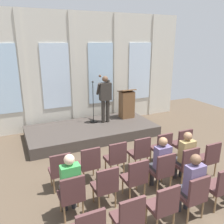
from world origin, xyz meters
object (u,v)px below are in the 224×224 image
Objects in this scene: chair_r0_c2 at (116,157)px; chair_r1_c2 at (136,176)px; chair_r1_c1 at (106,185)px; mic_stand at (93,113)px; chair_r0_c3 at (140,151)px; audience_r2_c3 at (192,182)px; chair_r0_c5 at (182,142)px; chair_r1_c4 at (187,163)px; audience_r1_c0 at (70,182)px; chair_r2_c3 at (194,194)px; chair_r2_c2 at (163,204)px; audience_r1_c4 at (185,154)px; chair_r1_c5 at (208,157)px; chair_r2_c1 at (129,216)px; chair_r2_c4 at (220,185)px; chair_r0_c0 at (60,169)px; chair_r0_c1 at (89,162)px; lectern at (127,104)px; audience_r1_c3 at (161,160)px; chair_r1_c0 at (72,194)px; chair_r0_c4 at (162,147)px; speaker at (105,96)px; chair_r1_c3 at (162,169)px.

chair_r0_c2 and chair_r1_c2 have the same top height.
mic_stand is at bearing 72.88° from chair_r1_c1.
chair_r0_c3 is 1.88m from audience_r2_c3.
chair_r0_c5 and chair_r1_c4 have the same top height.
chair_r2_c3 is at bearing -26.80° from audience_r1_c0.
chair_r1_c4 is 1.00× the size of chair_r2_c2.
chair_r1_c2 is at bearing -176.60° from audience_r1_c4.
chair_r1_c5 is 1.00× the size of chair_r2_c3.
audience_r1_c0 is 1.41× the size of chair_r1_c1.
chair_r2_c4 is at bearing 0.00° from chair_r2_c1.
chair_r0_c0 is at bearing 180.00° from chair_r0_c3.
audience_r1_c0 reaches higher than chair_r2_c4.
chair_r0_c1 is 2.07m from chair_r2_c2.
chair_r2_c1 is 0.70× the size of audience_r2_c3.
chair_r2_c1 is (0.70, -1.05, -0.20)m from audience_r1_c0.
audience_r1_c3 is (-1.26, -4.00, -0.19)m from lectern.
chair_r1_c0 is 1.00× the size of chair_r2_c1.
chair_r2_c3 is 0.22m from audience_r2_c3.
chair_r1_c1 is (-2.09, -0.97, 0.00)m from chair_r0_c4.
chair_r0_c0 is 1.00× the size of chair_r2_c3.
chair_r2_c1 is (-2.78, -0.97, 0.00)m from chair_r1_c5.
chair_r1_c0 is 2.95m from chair_r2_c4.
chair_r0_c4 is at bearing 25.00° from chair_r1_c1.
chair_r0_c4 is 0.97m from chair_r1_c4.
speaker is 4.66m from chair_r1_c0.
chair_r2_c2 is at bearing -136.99° from chair_r0_c5.
chair_r1_c2 and chair_r2_c3 have the same top height.
mic_stand is 4.20m from chair_r1_c4.
chair_r1_c5 is at bearing -19.28° from chair_r0_c1.
chair_r1_c5 is at bearing 0.00° from chair_r1_c3.
lectern is at bearing 91.80° from chair_r1_c5.
chair_r1_c1 is (-1.39, -0.97, 0.00)m from chair_r0_c3.
chair_r2_c2 is (0.00, -0.97, 0.00)m from chair_r1_c2.
mic_stand reaches higher than audience_r1_c0.
audience_r1_c0 reaches higher than chair_r0_c1.
speaker reaches higher than chair_r2_c4.
audience_r2_c3 is at bearing 6.59° from chair_r2_c2.
speaker is 1.84× the size of chair_r0_c2.
audience_r1_c3 is at bearing -32.62° from chair_r0_c1.
chair_r1_c2 is 1.20m from chair_r2_c1.
chair_r0_c0 is 1.00× the size of chair_r0_c2.
chair_r0_c2 and chair_r1_c1 have the same top height.
chair_r0_c3 is at bearing 0.00° from chair_r0_c2.
lectern is 1.23× the size of chair_r0_c5.
chair_r1_c1 is (-1.27, -4.11, -0.16)m from mic_stand.
speaker reaches higher than chair_r1_c5.
chair_r1_c0 is 1.00× the size of chair_r2_c2.
mic_stand reaches higher than chair_r1_c5.
audience_r1_c3 reaches higher than chair_r2_c2.
chair_r2_c1 is at bearing -108.80° from speaker.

